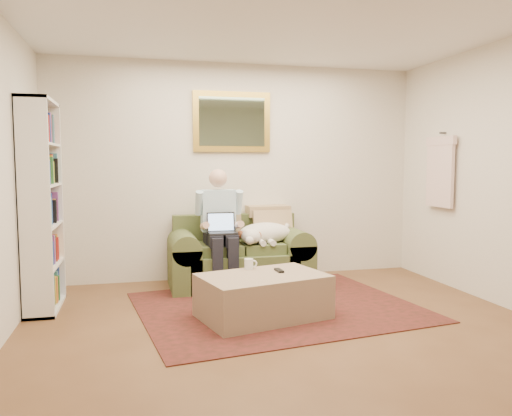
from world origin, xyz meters
name	(u,v)px	position (x,y,z in m)	size (l,w,h in m)	color
room_shell	(292,176)	(0.00, 0.35, 1.30)	(4.51, 5.00, 2.61)	brown
rug	(277,307)	(0.10, 1.10, 0.01)	(2.60, 2.08, 0.01)	black
sofa	(239,262)	(-0.08, 2.06, 0.27)	(1.59, 0.81, 0.95)	#515B30
seated_man	(221,230)	(-0.32, 1.92, 0.67)	(0.52, 0.75, 1.34)	#8CC1D8
laptop	(222,228)	(-0.32, 1.85, 0.70)	(0.31, 0.24, 0.22)	black
sleeping_dog	(265,233)	(0.21, 1.98, 0.61)	(0.66, 0.41, 0.24)	white
ottoman	(263,296)	(-0.12, 0.80, 0.20)	(1.10, 0.70, 0.40)	tan
coffee_mug	(249,264)	(-0.20, 1.06, 0.45)	(0.08, 0.08, 0.10)	white
tv_remote	(279,270)	(0.05, 0.90, 0.41)	(0.05, 0.15, 0.02)	black
bookshelf	(42,206)	(-2.10, 1.60, 1.00)	(0.28, 0.80, 2.00)	white
wall_mirror	(232,122)	(-0.08, 2.47, 1.90)	(0.94, 0.04, 0.72)	gold
hanging_shirt	(440,168)	(2.19, 1.60, 1.35)	(0.06, 0.52, 0.90)	#FDDDD1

